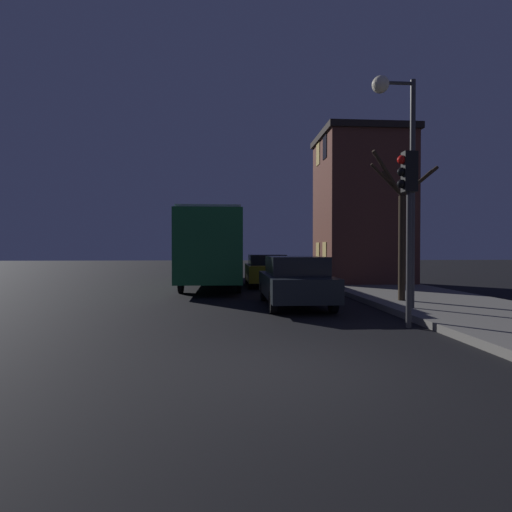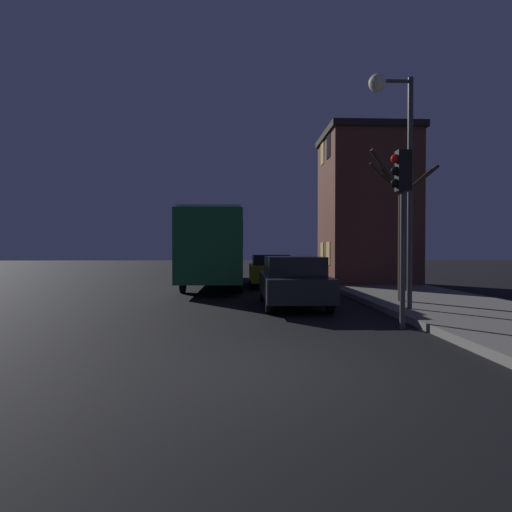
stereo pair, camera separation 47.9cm
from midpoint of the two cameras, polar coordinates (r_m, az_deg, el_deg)
name	(u,v)px [view 1 (the left image)]	position (r m, az deg, el deg)	size (l,w,h in m)	color
ground_plane	(291,372)	(5.99, 2.61, -16.17)	(120.00, 120.00, 0.00)	black
brick_building	(362,207)	(20.65, 14.22, 6.77)	(4.32, 4.21, 7.37)	brown
streetlamp	(398,144)	(11.73, 18.51, 15.00)	(1.20, 0.46, 6.25)	#38383A
traffic_light	(408,201)	(9.56, 19.53, 7.40)	(0.43, 0.24, 3.95)	#38383A
bare_tree	(401,227)	(13.15, 19.07, 3.87)	(2.35, 0.99, 4.54)	#2D2319
bus	(213,244)	(19.98, -6.82, 1.71)	(2.54, 11.39, 3.41)	#1E6B33
car_near_lane	(295,280)	(12.42, 4.47, -3.50)	(1.87, 4.39, 1.55)	black
car_mid_lane	(266,270)	(19.23, 0.77, -1.99)	(1.90, 4.07, 1.52)	olive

